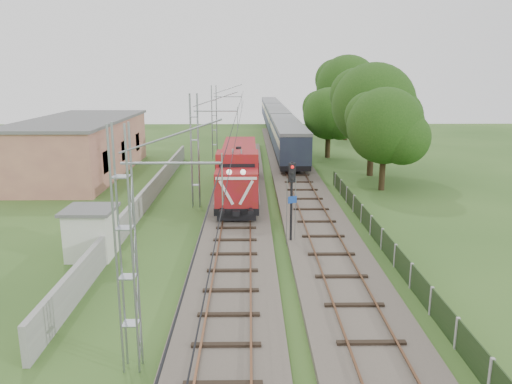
{
  "coord_description": "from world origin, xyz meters",
  "views": [
    {
      "loc": [
        0.82,
        -22.55,
        9.44
      ],
      "look_at": [
        1.21,
        7.34,
        2.2
      ],
      "focal_mm": 35.0,
      "sensor_mm": 36.0,
      "label": 1
    }
  ],
  "objects_px": {
    "locomotive": "(239,170)",
    "signal_post": "(292,189)",
    "coach_rake": "(277,118)",
    "relay_hut": "(91,232)"
  },
  "relations": [
    {
      "from": "signal_post",
      "to": "locomotive",
      "type": "bearing_deg",
      "value": 105.47
    },
    {
      "from": "locomotive",
      "to": "signal_post",
      "type": "relative_size",
      "value": 3.4
    },
    {
      "from": "locomotive",
      "to": "relay_hut",
      "type": "distance_m",
      "value": 14.81
    },
    {
      "from": "locomotive",
      "to": "signal_post",
      "type": "height_order",
      "value": "signal_post"
    },
    {
      "from": "coach_rake",
      "to": "signal_post",
      "type": "distance_m",
      "value": 50.89
    },
    {
      "from": "coach_rake",
      "to": "signal_post",
      "type": "height_order",
      "value": "signal_post"
    },
    {
      "from": "signal_post",
      "to": "relay_hut",
      "type": "distance_m",
      "value": 10.79
    },
    {
      "from": "coach_rake",
      "to": "relay_hut",
      "type": "relative_size",
      "value": 25.0
    },
    {
      "from": "locomotive",
      "to": "coach_rake",
      "type": "bearing_deg",
      "value": 82.81
    },
    {
      "from": "locomotive",
      "to": "signal_post",
      "type": "xyz_separation_m",
      "value": [
        3.11,
        -11.22,
        1.12
      ]
    }
  ]
}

